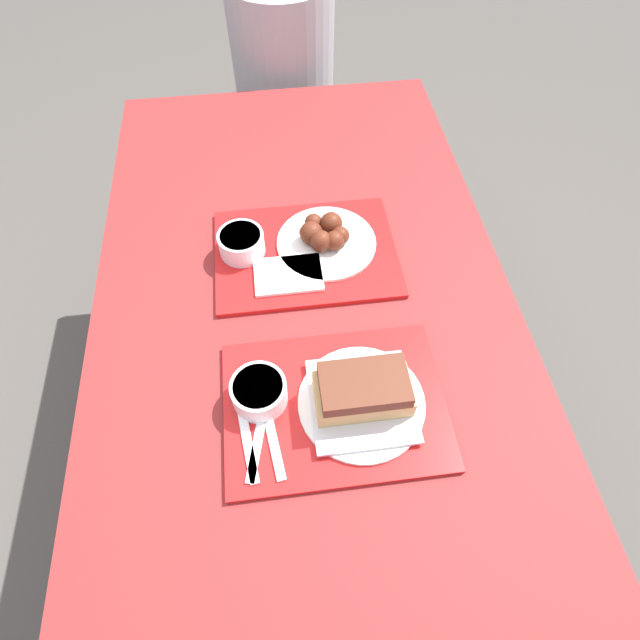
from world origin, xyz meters
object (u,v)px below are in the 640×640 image
bowl_coleslaw_near (259,391)px  brisket_sandwich_plate (363,395)px  bowl_coleslaw_far (241,242)px  wings_plate_far (325,237)px  tray_near (335,405)px  person_seated_across (283,55)px  tray_far (306,253)px

bowl_coleslaw_near → brisket_sandwich_plate: 0.18m
bowl_coleslaw_near → bowl_coleslaw_far: 0.36m
bowl_coleslaw_near → wings_plate_far: wings_plate_far is taller
brisket_sandwich_plate → bowl_coleslaw_far: (-0.20, 0.40, -0.01)m
wings_plate_far → tray_near: bearing=-95.0°
wings_plate_far → person_seated_across: (-0.02, 0.87, -0.05)m
bowl_coleslaw_near → wings_plate_far: (0.17, 0.37, -0.01)m
wings_plate_far → person_seated_across: size_ratio=0.33×
tray_far → tray_near: bearing=-88.2°
tray_near → bowl_coleslaw_near: (-0.13, 0.03, 0.03)m
wings_plate_far → bowl_coleslaw_near: bearing=-114.6°
brisket_sandwich_plate → bowl_coleslaw_near: bearing=169.7°
brisket_sandwich_plate → bowl_coleslaw_far: size_ratio=2.29×
wings_plate_far → person_seated_across: bearing=91.6°
tray_near → person_seated_across: bearing=89.5°
tray_near → bowl_coleslaw_far: size_ratio=4.00×
tray_near → bowl_coleslaw_far: bowl_coleslaw_far is taller
person_seated_across → wings_plate_far: bearing=-88.4°
bowl_coleslaw_far → person_seated_across: bearing=79.5°
tray_far → bowl_coleslaw_far: (-0.14, 0.02, 0.03)m
bowl_coleslaw_near → tray_near: bearing=-11.8°
tray_far → person_seated_across: 0.89m
tray_near → brisket_sandwich_plate: size_ratio=1.74×
bowl_coleslaw_near → wings_plate_far: 0.40m
tray_near → wings_plate_far: bearing=85.0°
bowl_coleslaw_far → person_seated_across: size_ratio=0.15×
bowl_coleslaw_far → person_seated_across: (0.16, 0.87, -0.06)m
bowl_coleslaw_far → tray_near: bearing=-69.0°
tray_near → tray_far: size_ratio=1.00×
tray_far → person_seated_across: bearing=88.6°
bowl_coleslaw_near → person_seated_across: bearing=83.4°
bowl_coleslaw_near → bowl_coleslaw_far: (-0.02, 0.36, 0.00)m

